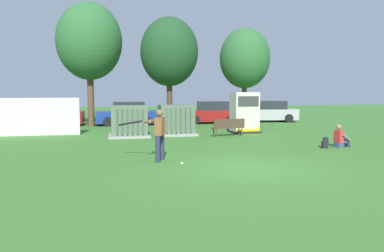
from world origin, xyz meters
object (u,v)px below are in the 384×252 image
(backpack, at_px, (325,143))
(parked_car_rightmost, at_px, (269,112))
(transformer_west, at_px, (129,122))
(parked_car_leftmost, at_px, (52,115))
(batter, at_px, (158,132))
(parked_car_left_of_center, at_px, (127,114))
(sports_ball, at_px, (182,163))
(transformer_mid_west, at_px, (176,120))
(park_bench, at_px, (229,126))
(seated_spectator, at_px, (340,138))
(generator_enclosure, at_px, (244,113))
(parked_car_right_of_center, at_px, (211,113))

(backpack, distance_m, parked_car_rightmost, 13.60)
(transformer_west, bearing_deg, parked_car_leftmost, 122.27)
(transformer_west, xyz_separation_m, batter, (0.61, -7.00, 0.19))
(parked_car_rightmost, bearing_deg, parked_car_left_of_center, -177.82)
(backpack, bearing_deg, sports_ball, -161.14)
(transformer_mid_west, relative_size, parked_car_left_of_center, 0.49)
(park_bench, height_order, backpack, park_bench)
(seated_spectator, relative_size, backpack, 2.19)
(park_bench, relative_size, seated_spectator, 1.91)
(generator_enclosure, height_order, parked_car_leftmost, generator_enclosure)
(park_bench, distance_m, backpack, 5.45)
(transformer_mid_west, height_order, seated_spectator, transformer_mid_west)
(park_bench, bearing_deg, transformer_mid_west, 154.97)
(seated_spectator, distance_m, parked_car_left_of_center, 15.14)
(backpack, height_order, parked_car_leftmost, parked_car_leftmost)
(generator_enclosure, relative_size, sports_ball, 25.56)
(park_bench, xyz_separation_m, batter, (-4.48, -6.15, 0.44))
(batter, relative_size, parked_car_left_of_center, 0.41)
(parked_car_left_of_center, bearing_deg, backpack, -59.43)
(sports_ball, bearing_deg, parked_car_left_of_center, 93.97)
(sports_ball, bearing_deg, park_bench, 61.16)
(sports_ball, bearing_deg, generator_enclosure, 58.24)
(sports_ball, bearing_deg, seated_spectator, 17.55)
(sports_ball, relative_size, seated_spectator, 0.09)
(transformer_west, distance_m, transformer_mid_west, 2.55)
(generator_enclosure, distance_m, parked_car_left_of_center, 9.02)
(batter, xyz_separation_m, parked_car_rightmost, (10.54, 14.56, -0.22))
(batter, relative_size, parked_car_right_of_center, 0.41)
(transformer_west, xyz_separation_m, transformer_mid_west, (2.53, 0.34, 0.00))
(transformer_mid_west, relative_size, parked_car_right_of_center, 0.49)
(park_bench, xyz_separation_m, backpack, (2.66, -4.75, -0.32))
(seated_spectator, xyz_separation_m, parked_car_left_of_center, (-8.28, 12.67, 0.38))
(park_bench, relative_size, sports_ball, 20.49)
(batter, bearing_deg, generator_enclosure, 52.45)
(transformer_west, distance_m, backpack, 9.58)
(generator_enclosure, relative_size, parked_car_left_of_center, 0.54)
(batter, bearing_deg, transformer_mid_west, 75.36)
(parked_car_leftmost, bearing_deg, batter, -69.68)
(transformer_mid_west, relative_size, batter, 1.21)
(transformer_west, height_order, parked_car_right_of_center, same)
(park_bench, xyz_separation_m, parked_car_right_of_center, (1.30, 8.13, 0.22))
(park_bench, xyz_separation_m, seated_spectator, (3.41, -4.67, -0.16))
(seated_spectator, xyz_separation_m, parked_car_rightmost, (2.65, 13.08, 0.38))
(backpack, distance_m, parked_car_left_of_center, 14.81)
(backpack, distance_m, parked_car_right_of_center, 12.96)
(transformer_mid_west, distance_m, batter, 7.59)
(park_bench, bearing_deg, batter, -126.11)
(park_bench, height_order, parked_car_left_of_center, parked_car_left_of_center)
(transformer_mid_west, bearing_deg, batter, -104.64)
(parked_car_left_of_center, relative_size, parked_car_right_of_center, 1.00)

